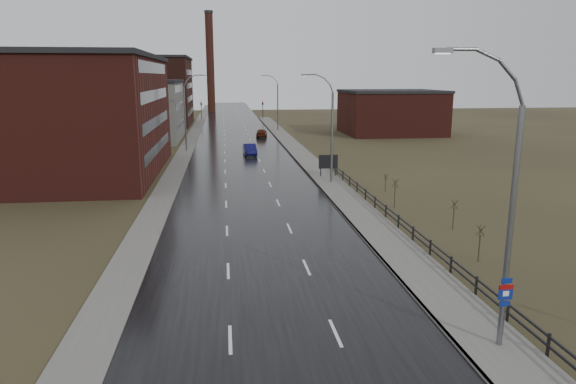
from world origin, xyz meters
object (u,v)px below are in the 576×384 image
object	(u,v)px
car_far	(262,133)
car_near	(250,150)
streetlight_main	(505,208)
billboard	(328,162)

from	to	relation	value
car_far	car_near	bearing A→B (deg)	88.48
car_near	car_far	xyz separation A→B (m)	(3.34, 22.18, -0.01)
streetlight_main	billboard	distance (m)	37.43
streetlight_main	billboard	bearing A→B (deg)	89.03
car_near	streetlight_main	bearing A→B (deg)	-84.69
billboard	car_far	world-z (taller)	billboard
car_far	streetlight_main	bearing A→B (deg)	99.91
billboard	car_far	bearing A→B (deg)	96.43
billboard	car_far	size ratio (longest dim) A/B	0.55
billboard	car_near	size ratio (longest dim) A/B	0.53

